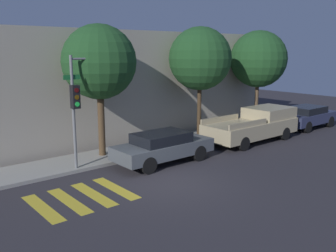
{
  "coord_description": "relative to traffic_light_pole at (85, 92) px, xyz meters",
  "views": [
    {
      "loc": [
        -8.4,
        -10.06,
        4.83
      ],
      "look_at": [
        1.7,
        2.1,
        1.6
      ],
      "focal_mm": 40.0,
      "sensor_mm": 36.0,
      "label": 1
    }
  ],
  "objects": [
    {
      "name": "ground_plane",
      "position": [
        1.52,
        -3.37,
        -3.21
      ],
      "size": [
        60.0,
        60.0,
        0.0
      ],
      "primitive_type": "plane",
      "color": "#2D2B30"
    },
    {
      "name": "sidewalk",
      "position": [
        1.52,
        0.97,
        -3.14
      ],
      "size": [
        26.0,
        2.27,
        0.14
      ],
      "primitive_type": "cube",
      "color": "gray",
      "rests_on": "ground"
    },
    {
      "name": "building_row",
      "position": [
        1.52,
        5.51,
        -0.31
      ],
      "size": [
        26.0,
        6.0,
        5.81
      ],
      "primitive_type": "cube",
      "color": "#A89E8E",
      "rests_on": "ground"
    },
    {
      "name": "crosswalk",
      "position": [
        -1.6,
        -2.57,
        -3.21
      ],
      "size": [
        3.1,
        2.6,
        0.0
      ],
      "color": "gold",
      "rests_on": "ground"
    },
    {
      "name": "traffic_light_pole",
      "position": [
        0.0,
        0.0,
        0.0
      ],
      "size": [
        2.43,
        0.56,
        4.63
      ],
      "color": "slate",
      "rests_on": "ground"
    },
    {
      "name": "sedan_near_corner",
      "position": [
        2.94,
        -1.27,
        -2.48
      ],
      "size": [
        4.49,
        1.78,
        1.35
      ],
      "color": "#4C5156",
      "rests_on": "ground"
    },
    {
      "name": "pickup_truck",
      "position": [
        9.31,
        -1.27,
        -2.33
      ],
      "size": [
        5.64,
        2.13,
        1.71
      ],
      "color": "tan",
      "rests_on": "ground"
    },
    {
      "name": "sedan_middle",
      "position": [
        14.58,
        -1.27,
        -2.46
      ],
      "size": [
        4.32,
        1.84,
        1.37
      ],
      "color": "#2D3351",
      "rests_on": "ground"
    },
    {
      "name": "tree_near_corner",
      "position": [
        1.32,
        1.11,
        1.08
      ],
      "size": [
        3.25,
        3.25,
        5.94
      ],
      "color": "#4C3823",
      "rests_on": "ground"
    },
    {
      "name": "tree_midblock",
      "position": [
        7.43,
        1.11,
        1.14
      ],
      "size": [
        3.38,
        3.38,
        6.06
      ],
      "color": "#42301E",
      "rests_on": "ground"
    },
    {
      "name": "tree_far_end",
      "position": [
        12.5,
        1.11,
        1.04
      ],
      "size": [
        3.51,
        3.51,
        6.02
      ],
      "color": "brown",
      "rests_on": "ground"
    }
  ]
}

